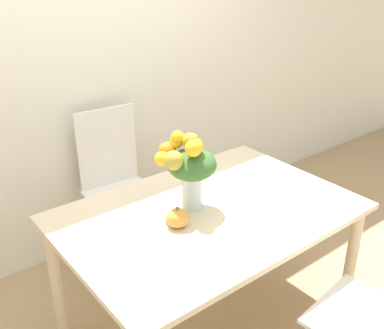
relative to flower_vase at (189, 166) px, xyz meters
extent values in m
plane|color=tan|center=(0.06, -0.08, -0.96)|extent=(12.00, 12.00, 0.00)
cube|color=silver|center=(0.06, 1.06, 0.39)|extent=(8.00, 0.06, 2.70)
cube|color=beige|center=(0.06, -0.08, -0.24)|extent=(1.42, 0.97, 0.03)
cylinder|color=beige|center=(0.71, -0.50, -0.61)|extent=(0.06, 0.06, 0.71)
cylinder|color=beige|center=(-0.59, 0.35, -0.61)|extent=(0.06, 0.06, 0.71)
cylinder|color=beige|center=(0.71, 0.35, -0.61)|extent=(0.06, 0.06, 0.71)
cylinder|color=silver|center=(0.01, -0.01, -0.13)|extent=(0.10, 0.10, 0.19)
cylinder|color=silver|center=(0.01, -0.01, -0.18)|extent=(0.09, 0.09, 0.09)
cylinder|color=#38662D|center=(0.03, -0.01, -0.10)|extent=(0.00, 0.01, 0.23)
cylinder|color=#38662D|center=(0.02, 0.01, -0.10)|extent=(0.01, 0.01, 0.23)
cylinder|color=#38662D|center=(0.00, 0.01, -0.10)|extent=(0.01, 0.01, 0.23)
cylinder|color=#38662D|center=(0.00, -0.02, -0.10)|extent=(0.00, 0.01, 0.23)
cylinder|color=#38662D|center=(0.02, -0.03, -0.10)|extent=(0.01, 0.01, 0.23)
ellipsoid|color=#38662D|center=(0.01, -0.01, 0.01)|extent=(0.24, 0.24, 0.14)
sphere|color=yellow|center=(-0.02, -0.06, 0.12)|extent=(0.08, 0.08, 0.08)
sphere|color=yellow|center=(0.01, -0.03, 0.10)|extent=(0.08, 0.08, 0.08)
sphere|color=#AD9E33|center=(-0.10, -0.02, 0.06)|extent=(0.09, 0.09, 0.09)
sphere|color=yellow|center=(-0.01, 0.08, 0.10)|extent=(0.06, 0.06, 0.06)
sphere|color=yellow|center=(-0.01, 0.07, 0.13)|extent=(0.06, 0.06, 0.06)
sphere|color=yellow|center=(0.03, 0.03, 0.11)|extent=(0.07, 0.07, 0.07)
sphere|color=#AD9E33|center=(0.01, 0.00, 0.13)|extent=(0.06, 0.06, 0.06)
sphere|color=yellow|center=(-0.12, 0.05, 0.05)|extent=(0.07, 0.07, 0.07)
sphere|color=orange|center=(-0.05, 0.10, 0.06)|extent=(0.08, 0.08, 0.08)
ellipsoid|color=gold|center=(-0.14, -0.10, -0.18)|extent=(0.11, 0.11, 0.09)
cylinder|color=brown|center=(-0.14, -0.10, -0.14)|extent=(0.02, 0.02, 0.02)
cube|color=white|center=(0.03, 0.72, -0.49)|extent=(0.46, 0.46, 0.02)
cylinder|color=white|center=(-0.16, 0.57, -0.73)|extent=(0.04, 0.04, 0.46)
cylinder|color=white|center=(0.18, 0.54, -0.73)|extent=(0.04, 0.04, 0.46)
cylinder|color=white|center=(-0.12, 0.91, -0.73)|extent=(0.04, 0.04, 0.46)
cylinder|color=white|center=(0.21, 0.87, -0.73)|extent=(0.04, 0.04, 0.46)
cube|color=white|center=(0.05, 0.92, -0.22)|extent=(0.40, 0.06, 0.52)
cube|color=white|center=(0.29, -0.85, -0.49)|extent=(0.47, 0.47, 0.02)
cylinder|color=white|center=(0.44, -0.66, -0.73)|extent=(0.04, 0.04, 0.46)
camera|label=1|loc=(-1.18, -1.51, 0.90)|focal=42.00mm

